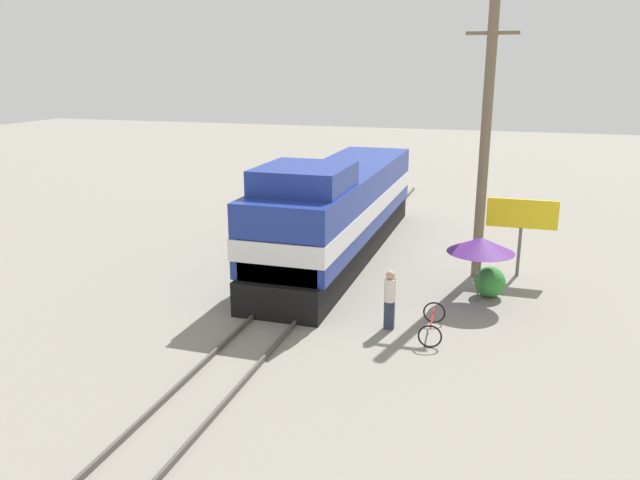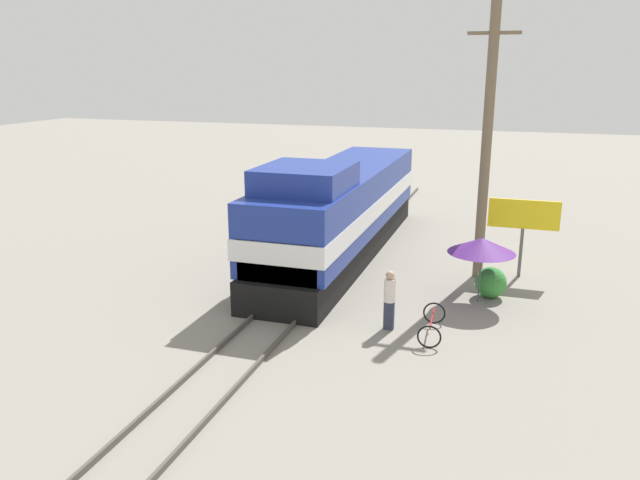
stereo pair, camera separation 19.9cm
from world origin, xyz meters
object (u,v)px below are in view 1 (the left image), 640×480
object	(u,v)px
locomotive	(338,211)
utility_pole	(485,142)
vendor_umbrella	(481,245)
bicycle	(432,324)
billboard_sign	(522,218)
person_bystander	(390,297)

from	to	relation	value
locomotive	utility_pole	xyz separation A→B (m)	(5.69, -0.84, 3.10)
vendor_umbrella	bicycle	size ratio (longest dim) A/B	1.17
billboard_sign	person_bystander	xyz separation A→B (m)	(-3.67, -6.35, -1.23)
utility_pole	billboard_sign	world-z (taller)	utility_pole
person_bystander	bicycle	bearing A→B (deg)	-2.67
billboard_sign	bicycle	size ratio (longest dim) A/B	1.55
utility_pole	person_bystander	size ratio (longest dim) A/B	5.40
billboard_sign	bicycle	bearing A→B (deg)	-110.26
utility_pole	billboard_sign	distance (m)	3.22
locomotive	billboard_sign	distance (m)	7.19
locomotive	utility_pole	world-z (taller)	utility_pole
utility_pole	person_bystander	xyz separation A→B (m)	(-2.18, -5.83, -4.04)
person_bystander	utility_pole	bearing A→B (deg)	69.54
vendor_umbrella	person_bystander	world-z (taller)	vendor_umbrella
utility_pole	billboard_sign	xyz separation A→B (m)	(1.49, 0.52, -2.81)
locomotive	utility_pole	bearing A→B (deg)	-8.44
utility_pole	vendor_umbrella	size ratio (longest dim) A/B	4.45
vendor_umbrella	bicycle	bearing A→B (deg)	-109.05
vendor_umbrella	utility_pole	bearing A→B (deg)	94.81
bicycle	person_bystander	bearing A→B (deg)	-6.16
billboard_sign	person_bystander	bearing A→B (deg)	-119.99
locomotive	billboard_sign	size ratio (longest dim) A/B	5.22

